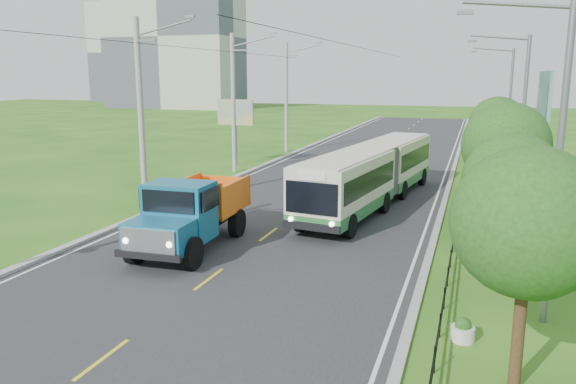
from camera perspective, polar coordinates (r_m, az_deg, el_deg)
The scene contains 30 objects.
ground at distance 20.18m, azimuth -8.04°, elevation -8.80°, with size 240.00×240.00×0.00m, color #235B15.
road at distance 38.48m, azimuth 5.33°, elevation 1.18°, with size 14.00×120.00×0.02m, color #28282B.
curb_left at distance 40.68m, azimuth -4.58°, elevation 1.86°, with size 0.40×120.00×0.15m, color #9E9E99.
curb_right at distance 37.53m, azimuth 16.02°, elevation 0.56°, with size 0.30×120.00×0.10m, color #9E9E99.
edge_line_left at distance 40.48m, azimuth -3.87°, elevation 1.75°, with size 0.12×120.00×0.00m, color silver.
edge_line_right at distance 37.55m, azimuth 15.25°, elevation 0.57°, with size 0.12×120.00×0.00m, color silver.
centre_dash at distance 20.17m, azimuth -8.04°, elevation -8.74°, with size 0.12×2.20×0.00m, color yellow.
railing_right at distance 31.57m, azimuth 17.04°, elevation -1.10°, with size 0.04×40.00×0.60m, color black.
pole_near at distance 30.91m, azimuth -14.67°, elevation 7.77°, with size 3.51×0.32×10.00m.
pole_mid at distance 41.47m, azimuth -5.52°, elevation 9.02°, with size 3.51×0.32×10.00m.
pole_far at distance 52.65m, azimuth -0.13°, elevation 9.64°, with size 3.51×0.32×10.00m.
tree_front at distance 13.46m, azimuth 23.36°, elevation -3.54°, with size 3.36×3.41×5.60m.
tree_second at distance 19.35m, azimuth 21.96°, elevation 0.40°, with size 3.18×3.26×5.30m.
tree_third at distance 25.20m, azimuth 21.33°, elevation 3.99°, with size 3.60×3.62×6.00m.
tree_fourth at distance 31.20m, azimuth 20.82°, elevation 4.63°, with size 3.24×3.31×5.40m.
tree_fifth at distance 37.14m, azimuth 20.55°, elevation 6.09°, with size 3.48×3.52×5.80m.
tree_back at distance 43.13m, azimuth 20.31°, elevation 6.53°, with size 3.30×3.36×5.50m.
streetlight_near at distance 17.10m, azimuth 25.32°, elevation 3.43°, with size 3.02×0.20×9.07m.
streetlight_mid at distance 30.98m, azimuth 22.47°, elevation 6.92°, with size 3.02×0.20×9.07m.
streetlight_far at distance 44.94m, azimuth 21.38°, elevation 8.24°, with size 3.02×0.20×9.07m.
planter_front at distance 16.31m, azimuth 17.33°, elevation -13.30°, with size 0.64×0.64×0.67m.
planter_near at distance 23.82m, azimuth 17.86°, elevation -5.31°, with size 0.64×0.64×0.67m.
planter_mid at distance 31.57m, azimuth 18.12°, elevation -1.19°, with size 0.64×0.64×0.67m.
planter_far at distance 39.42m, azimuth 18.28°, elevation 1.29°, with size 0.64×0.64×0.67m.
billboard_left at distance 44.78m, azimuth -5.37°, elevation 7.65°, with size 3.00×0.20×5.20m.
billboard_right at distance 37.06m, azimuth 24.53°, elevation 8.09°, with size 0.24×6.00×7.30m.
apartment_near at distance 128.90m, azimuth -11.44°, elevation 15.08°, with size 28.00×14.00×30.00m, color #B7B2A3.
apartment_far at distance 163.12m, azimuth -14.77°, elevation 13.48°, with size 24.00×14.00×26.00m, color #B7B2A3.
bus at distance 31.16m, azimuth 8.54°, elevation 2.15°, with size 4.85×16.64×3.17m.
dump_truck at distance 23.40m, azimuth -9.85°, elevation -1.71°, with size 2.98×7.10×2.94m.
Camera 1 is at (8.60, -16.84, 7.05)m, focal length 35.00 mm.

